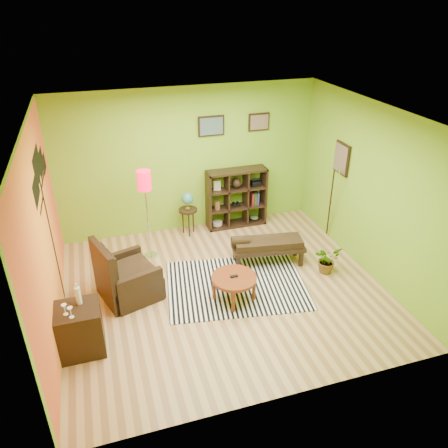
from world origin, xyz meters
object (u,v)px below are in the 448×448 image
object	(u,v)px
armchair	(126,280)
potted_plant	(326,262)
coffee_table	(234,280)
bench	(266,245)
floor_lamp	(145,188)
side_cabinet	(80,329)
globe_table	(188,203)
cube_shelf	(237,198)

from	to	relation	value
armchair	potted_plant	bearing A→B (deg)	-5.47
coffee_table	bench	distance (m)	1.19
coffee_table	floor_lamp	distance (m)	2.18
side_cabinet	globe_table	world-z (taller)	side_cabinet
floor_lamp	potted_plant	distance (m)	3.32
bench	coffee_table	bearing A→B (deg)	-136.55
armchair	potted_plant	size ratio (longest dim) A/B	2.18
floor_lamp	bench	size ratio (longest dim) A/B	1.26
armchair	bench	bearing A→B (deg)	5.51
side_cabinet	bench	bearing A→B (deg)	21.53
side_cabinet	floor_lamp	distance (m)	2.60
bench	floor_lamp	bearing A→B (deg)	156.38
side_cabinet	armchair	bearing A→B (deg)	55.25
floor_lamp	coffee_table	bearing A→B (deg)	-57.72
floor_lamp	globe_table	size ratio (longest dim) A/B	1.88
potted_plant	globe_table	bearing A→B (deg)	134.30
side_cabinet	floor_lamp	size ratio (longest dim) A/B	0.61
side_cabinet	bench	xyz separation A→B (m)	(3.13, 1.24, 0.02)
globe_table	bench	world-z (taller)	globe_table
globe_table	potted_plant	world-z (taller)	globe_table
globe_table	bench	distance (m)	1.80
potted_plant	bench	bearing A→B (deg)	148.09
armchair	bench	distance (m)	2.45
cube_shelf	side_cabinet	bearing A→B (deg)	-138.47
globe_table	cube_shelf	bearing A→B (deg)	4.79
cube_shelf	bench	distance (m)	1.54
bench	armchair	bearing A→B (deg)	-174.49
bench	potted_plant	bearing A→B (deg)	-31.91
armchair	cube_shelf	world-z (taller)	cube_shelf
armchair	side_cabinet	size ratio (longest dim) A/B	1.04
armchair	cube_shelf	size ratio (longest dim) A/B	0.87
armchair	cube_shelf	xyz separation A→B (m)	(2.42, 1.76, 0.29)
globe_table	cube_shelf	xyz separation A→B (m)	(1.03, 0.09, -0.07)
coffee_table	globe_table	distance (m)	2.28
coffee_table	cube_shelf	distance (m)	2.49
floor_lamp	potted_plant	size ratio (longest dim) A/B	3.46
side_cabinet	floor_lamp	world-z (taller)	floor_lamp
coffee_table	globe_table	xyz separation A→B (m)	(-0.19, 2.25, 0.30)
armchair	floor_lamp	distance (m)	1.58
side_cabinet	potted_plant	bearing A→B (deg)	9.63
armchair	floor_lamp	bearing A→B (deg)	63.20
globe_table	armchair	bearing A→B (deg)	-129.71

